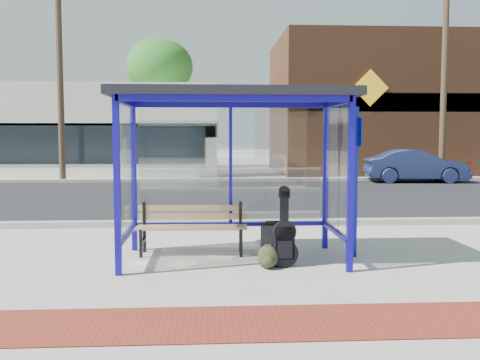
{
  "coord_description": "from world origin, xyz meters",
  "views": [
    {
      "loc": [
        -0.33,
        -7.56,
        1.79
      ],
      "look_at": [
        0.11,
        0.2,
        1.14
      ],
      "focal_mm": 40.0,
      "sensor_mm": 36.0,
      "label": 1
    }
  ],
  "objects": [
    {
      "name": "bus_shelter",
      "position": [
        0.0,
        0.07,
        2.07
      ],
      "size": [
        3.3,
        1.8,
        2.42
      ],
      "color": "#150E9B",
      "rests_on": "ground"
    },
    {
      "name": "fire_hydrant",
      "position": [
        10.41,
        13.85,
        0.39
      ],
      "size": [
        0.31,
        0.22,
        0.73
      ],
      "rotation": [
        0.0,
        0.0,
        0.0
      ],
      "color": "#A01C0B",
      "rests_on": "ground"
    },
    {
      "name": "tree_mid",
      "position": [
        -3.0,
        22.0,
        5.45
      ],
      "size": [
        3.6,
        3.6,
        7.03
      ],
      "color": "#4C3826",
      "rests_on": "ground"
    },
    {
      "name": "newspaper_a",
      "position": [
        -1.3,
        -0.17,
        0.0
      ],
      "size": [
        0.31,
        0.37,
        0.01
      ],
      "primitive_type": "cube",
      "rotation": [
        0.0,
        0.0,
        1.74
      ],
      "color": "white",
      "rests_on": "ground"
    },
    {
      "name": "parked_car",
      "position": [
        7.56,
        12.41,
        0.63
      ],
      "size": [
        3.9,
        1.6,
        1.26
      ],
      "primitive_type": "imported",
      "rotation": [
        0.0,
        0.0,
        1.5
      ],
      "color": "navy",
      "rests_on": "ground"
    },
    {
      "name": "bench",
      "position": [
        -0.6,
        0.46,
        0.44
      ],
      "size": [
        1.67,
        0.45,
        0.78
      ],
      "rotation": [
        0.0,
        0.0,
        -0.03
      ],
      "color": "black",
      "rests_on": "ground"
    },
    {
      "name": "brick_paver_strip",
      "position": [
        0.0,
        -2.6,
        0.01
      ],
      "size": [
        60.0,
        1.0,
        0.01
      ],
      "primitive_type": "cube",
      "color": "maroon",
      "rests_on": "ground"
    },
    {
      "name": "storefront_white",
      "position": [
        -9.0,
        17.99,
        2.0
      ],
      "size": [
        18.0,
        6.04,
        4.0
      ],
      "color": "silver",
      "rests_on": "ground"
    },
    {
      "name": "utility_pole_west",
      "position": [
        -6.0,
        13.4,
        4.11
      ],
      "size": [
        1.6,
        0.24,
        8.0
      ],
      "color": "#4C3826",
      "rests_on": "ground"
    },
    {
      "name": "guitar_bag",
      "position": [
        0.68,
        -0.45,
        0.38
      ],
      "size": [
        0.39,
        0.16,
        1.04
      ],
      "rotation": [
        0.0,
        0.0,
        0.13
      ],
      "color": "black",
      "rests_on": "ground"
    },
    {
      "name": "utility_pole_east",
      "position": [
        9.0,
        13.4,
        4.11
      ],
      "size": [
        1.6,
        0.24,
        8.0
      ],
      "color": "#4C3826",
      "rests_on": "ground"
    },
    {
      "name": "suitcase",
      "position": [
        0.55,
        -0.36,
        0.29
      ],
      "size": [
        0.37,
        0.26,
        0.63
      ],
      "rotation": [
        0.0,
        0.0,
        -0.06
      ],
      "color": "black",
      "rests_on": "ground"
    },
    {
      "name": "newspaper_c",
      "position": [
        -0.7,
        -0.24,
        0.0
      ],
      "size": [
        0.49,
        0.52,
        0.01
      ],
      "primitive_type": "cube",
      "rotation": [
        0.0,
        0.0,
        1.04
      ],
      "color": "white",
      "rests_on": "ground"
    },
    {
      "name": "sign_post",
      "position": [
        1.81,
        0.13,
        1.24
      ],
      "size": [
        0.09,
        0.28,
        2.21
      ],
      "rotation": [
        0.0,
        0.0,
        0.05
      ],
      "color": "#0C188D",
      "rests_on": "ground"
    },
    {
      "name": "far_sidewalk",
      "position": [
        0.0,
        15.0,
        0.0
      ],
      "size": [
        60.0,
        4.0,
        0.01
      ],
      "primitive_type": "cube",
      "color": "#B2ADA0",
      "rests_on": "ground"
    },
    {
      "name": "newspaper_b",
      "position": [
        -0.18,
        0.12,
        0.0
      ],
      "size": [
        0.42,
        0.36,
        0.01
      ],
      "primitive_type": "cube",
      "rotation": [
        0.0,
        0.0,
        -0.22
      ],
      "color": "white",
      "rests_on": "ground"
    },
    {
      "name": "backpack",
      "position": [
        0.45,
        -0.52,
        0.15
      ],
      "size": [
        0.28,
        0.26,
        0.33
      ],
      "rotation": [
        0.0,
        0.0,
        -0.05
      ],
      "color": "#2B2B18",
      "rests_on": "ground"
    },
    {
      "name": "tree_right",
      "position": [
        12.5,
        22.0,
        5.45
      ],
      "size": [
        3.6,
        3.6,
        7.03
      ],
      "color": "#4C3826",
      "rests_on": "ground"
    },
    {
      "name": "curb_near",
      "position": [
        0.0,
        2.9,
        0.06
      ],
      "size": [
        60.0,
        0.25,
        0.12
      ],
      "primitive_type": "cube",
      "color": "gray",
      "rests_on": "ground"
    },
    {
      "name": "street_asphalt",
      "position": [
        0.0,
        8.0,
        0.0
      ],
      "size": [
        60.0,
        10.0,
        0.0
      ],
      "primitive_type": "cube",
      "color": "black",
      "rests_on": "ground"
    },
    {
      "name": "ground",
      "position": [
        0.0,
        0.0,
        0.0
      ],
      "size": [
        120.0,
        120.0,
        0.0
      ],
      "primitive_type": "plane",
      "color": "#B2ADA0",
      "rests_on": "ground"
    },
    {
      "name": "curb_far",
      "position": [
        0.0,
        13.1,
        0.06
      ],
      "size": [
        60.0,
        0.25,
        0.12
      ],
      "primitive_type": "cube",
      "color": "gray",
      "rests_on": "ground"
    },
    {
      "name": "storefront_brown",
      "position": [
        8.0,
        18.49,
        3.2
      ],
      "size": [
        10.0,
        7.08,
        6.4
      ],
      "color": "#59331E",
      "rests_on": "ground"
    }
  ]
}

